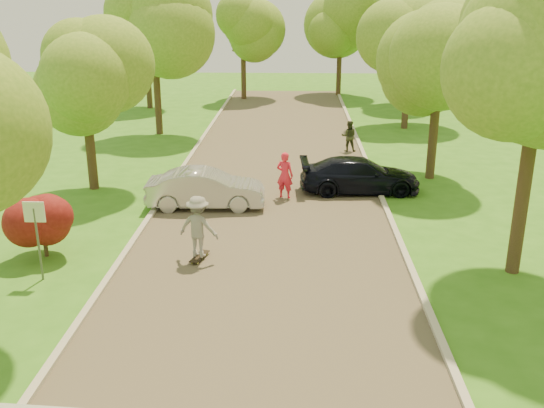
% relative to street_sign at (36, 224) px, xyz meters
% --- Properties ---
extents(ground, '(100.00, 100.00, 0.00)m').
position_rel_street_sign_xyz_m(ground, '(5.80, -4.00, -1.56)').
color(ground, '#35751C').
rests_on(ground, ground).
extents(road, '(8.00, 60.00, 0.01)m').
position_rel_street_sign_xyz_m(road, '(5.80, 4.00, -1.56)').
color(road, '#4C4438').
rests_on(road, ground).
extents(curb_left, '(0.18, 60.00, 0.12)m').
position_rel_street_sign_xyz_m(curb_left, '(1.75, 4.00, -1.50)').
color(curb_left, '#B2AD9E').
rests_on(curb_left, ground).
extents(curb_right, '(0.18, 60.00, 0.12)m').
position_rel_street_sign_xyz_m(curb_right, '(9.85, 4.00, -1.50)').
color(curb_right, '#B2AD9E').
rests_on(curb_right, ground).
extents(street_sign, '(0.55, 0.06, 2.17)m').
position_rel_street_sign_xyz_m(street_sign, '(0.00, 0.00, 0.00)').
color(street_sign, '#59595E').
rests_on(street_sign, ground).
extents(red_shrub, '(1.70, 1.70, 1.95)m').
position_rel_street_sign_xyz_m(red_shrub, '(-0.50, 1.50, -0.47)').
color(red_shrub, '#382619').
rests_on(red_shrub, ground).
extents(tree_l_midb, '(4.30, 4.20, 6.62)m').
position_rel_street_sign_xyz_m(tree_l_midb, '(-1.01, 8.00, 3.02)').
color(tree_l_midb, '#382619').
rests_on(tree_l_midb, ground).
extents(tree_l_far, '(4.92, 4.80, 7.79)m').
position_rel_street_sign_xyz_m(tree_l_far, '(-0.59, 18.00, 3.90)').
color(tree_l_far, '#382619').
rests_on(tree_l_far, ground).
extents(tree_r_midb, '(4.51, 4.40, 7.01)m').
position_rel_street_sign_xyz_m(tree_r_midb, '(12.40, 10.00, 3.32)').
color(tree_r_midb, '#382619').
rests_on(tree_r_midb, ground).
extents(tree_r_far, '(5.33, 5.20, 8.34)m').
position_rel_street_sign_xyz_m(tree_r_far, '(13.03, 20.00, 4.27)').
color(tree_r_far, '#382619').
rests_on(tree_r_far, ground).
extents(tree_bg_a, '(5.12, 5.00, 7.72)m').
position_rel_street_sign_xyz_m(tree_bg_a, '(-2.98, 26.00, 3.75)').
color(tree_bg_a, '#382619').
rests_on(tree_bg_a, ground).
extents(tree_bg_b, '(5.12, 5.00, 7.95)m').
position_rel_street_sign_xyz_m(tree_bg_b, '(14.02, 28.00, 3.97)').
color(tree_bg_b, '#382619').
rests_on(tree_bg_b, ground).
extents(tree_bg_c, '(4.92, 4.80, 7.33)m').
position_rel_street_sign_xyz_m(tree_bg_c, '(3.01, 30.00, 3.46)').
color(tree_bg_c, '#382619').
rests_on(tree_bg_c, ground).
extents(tree_bg_d, '(5.12, 5.00, 7.72)m').
position_rel_street_sign_xyz_m(tree_bg_d, '(10.02, 32.00, 3.75)').
color(tree_bg_d, '#382619').
rests_on(tree_bg_d, ground).
extents(silver_sedan, '(4.21, 1.62, 1.37)m').
position_rel_street_sign_xyz_m(silver_sedan, '(3.50, 5.96, -0.88)').
color(silver_sedan, '#ABACB0').
rests_on(silver_sedan, ground).
extents(dark_sedan, '(4.63, 2.08, 1.32)m').
position_rel_street_sign_xyz_m(dark_sedan, '(9.10, 8.00, -0.90)').
color(dark_sedan, black).
rests_on(dark_sedan, ground).
extents(longboard, '(0.49, 0.95, 0.11)m').
position_rel_street_sign_xyz_m(longboard, '(3.96, 1.43, -1.46)').
color(longboard, black).
rests_on(longboard, ground).
extents(skateboarder, '(1.29, 0.94, 1.78)m').
position_rel_street_sign_xyz_m(skateboarder, '(3.96, 1.43, -0.56)').
color(skateboarder, gray).
rests_on(skateboarder, longboard).
extents(person_striped, '(0.74, 0.60, 1.75)m').
position_rel_street_sign_xyz_m(person_striped, '(6.26, 7.14, -0.69)').
color(person_striped, red).
rests_on(person_striped, ground).
extents(person_olive, '(0.76, 0.61, 1.49)m').
position_rel_street_sign_xyz_m(person_olive, '(9.19, 14.41, -0.82)').
color(person_olive, '#2F3520').
rests_on(person_olive, ground).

